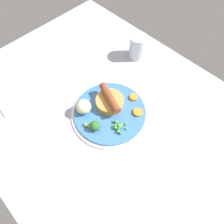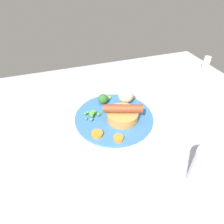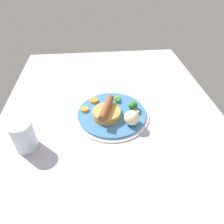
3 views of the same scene
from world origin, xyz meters
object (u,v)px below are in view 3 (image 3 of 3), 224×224
pea_pile (116,99)px  dinner_plate (111,114)px  sausage_pudding (107,112)px  broccoli_floret_near (133,106)px  potato_chunk_0 (132,118)px  carrot_slice_1 (94,101)px  drinking_glass (24,136)px  carrot_slice_0 (85,109)px

pea_pile → dinner_plate: bearing=-21.9°
sausage_pudding → broccoli_floret_near: size_ratio=2.39×
broccoli_floret_near → potato_chunk_0: bearing=136.1°
pea_pile → broccoli_floret_near: bearing=46.6°
sausage_pudding → carrot_slice_1: size_ratio=3.75×
broccoli_floret_near → drinking_glass: 36.90cm
potato_chunk_0 → carrot_slice_1: size_ratio=1.58×
dinner_plate → broccoli_floret_near: 8.43cm
sausage_pudding → drinking_glass: size_ratio=1.26×
dinner_plate → carrot_slice_1: (-6.89, -5.92, 1.29)cm
sausage_pudding → potato_chunk_0: sausage_pudding is taller
drinking_glass → sausage_pudding: bearing=111.4°
pea_pile → broccoli_floret_near: (5.28, 5.58, 0.55)cm
carrot_slice_1 → drinking_glass: size_ratio=0.34×
carrot_slice_0 → carrot_slice_1: 6.08cm
sausage_pudding → carrot_slice_0: sausage_pudding is taller
dinner_plate → broccoli_floret_near: size_ratio=5.32×
pea_pile → carrot_slice_0: size_ratio=1.99×
potato_chunk_0 → carrot_slice_1: bearing=-137.7°
pea_pile → carrot_slice_1: bearing=-95.3°
pea_pile → potato_chunk_0: size_ratio=1.07×
dinner_plate → pea_pile: size_ratio=4.93×
sausage_pudding → carrot_slice_0: 8.76cm
sausage_pudding → broccoli_floret_near: bearing=-53.6°
drinking_glass → pea_pile: bearing=121.9°
potato_chunk_0 → drinking_glass: drinking_glass is taller
carrot_slice_0 → drinking_glass: size_ratio=0.29×
dinner_plate → carrot_slice_0: 9.62cm
carrot_slice_0 → drinking_glass: 22.22cm
dinner_plate → potato_chunk_0: (6.36, 6.14, 3.33)cm
carrot_slice_1 → broccoli_floret_near: bearing=66.5°
dinner_plate → pea_pile: 6.83cm
dinner_plate → broccoli_floret_near: (-0.82, 8.04, 2.38)cm
pea_pile → drinking_glass: drinking_glass is taller
drinking_glass → carrot_slice_1: bearing=132.4°
dinner_plate → drinking_glass: (11.93, -26.54, 4.11)cm
pea_pile → drinking_glass: size_ratio=0.57×
sausage_pudding → carrot_slice_0: size_ratio=4.40×
sausage_pudding → broccoli_floret_near: sausage_pudding is taller
dinner_plate → drinking_glass: size_ratio=2.81×
pea_pile → carrot_slice_1: (-0.78, -8.38, -0.54)cm
dinner_plate → carrot_slice_1: 9.17cm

